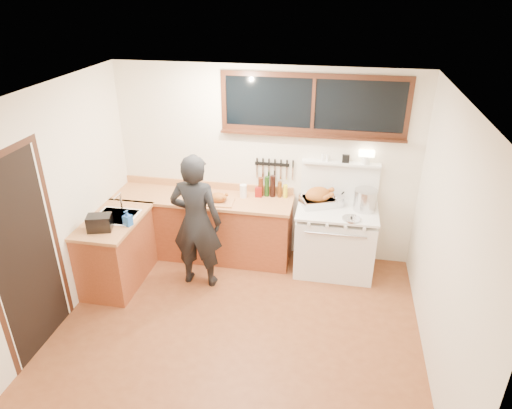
% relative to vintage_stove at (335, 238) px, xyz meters
% --- Properties ---
extents(ground_plane, '(4.00, 3.50, 0.02)m').
position_rel_vintage_stove_xyz_m(ground_plane, '(-1.00, -1.41, -0.48)').
color(ground_plane, brown).
extents(room_shell, '(4.10, 3.60, 2.65)m').
position_rel_vintage_stove_xyz_m(room_shell, '(-1.00, -1.41, 1.18)').
color(room_shell, '#EEE4CE').
rests_on(room_shell, ground).
extents(counter_back, '(2.44, 0.64, 1.00)m').
position_rel_vintage_stove_xyz_m(counter_back, '(-1.80, 0.04, -0.01)').
color(counter_back, brown).
rests_on(counter_back, ground).
extents(counter_left, '(0.64, 1.09, 0.90)m').
position_rel_vintage_stove_xyz_m(counter_left, '(-2.70, -0.79, -0.02)').
color(counter_left, brown).
rests_on(counter_left, ground).
extents(sink_unit, '(0.50, 0.45, 0.37)m').
position_rel_vintage_stove_xyz_m(sink_unit, '(-2.68, -0.71, 0.38)').
color(sink_unit, white).
rests_on(sink_unit, counter_left).
extents(vintage_stove, '(1.02, 0.74, 1.60)m').
position_rel_vintage_stove_xyz_m(vintage_stove, '(0.00, 0.00, 0.00)').
color(vintage_stove, white).
rests_on(vintage_stove, ground).
extents(back_window, '(2.32, 0.13, 0.77)m').
position_rel_vintage_stove_xyz_m(back_window, '(-0.40, 0.31, 1.60)').
color(back_window, black).
rests_on(back_window, room_shell).
extents(left_doorway, '(0.02, 1.04, 2.17)m').
position_rel_vintage_stove_xyz_m(left_doorway, '(-2.99, -1.96, 0.62)').
color(left_doorway, black).
rests_on(left_doorway, ground).
extents(knife_strip, '(0.52, 0.03, 0.28)m').
position_rel_vintage_stove_xyz_m(knife_strip, '(-0.88, 0.32, 0.84)').
color(knife_strip, black).
rests_on(knife_strip, room_shell).
extents(man, '(0.64, 0.43, 1.74)m').
position_rel_vintage_stove_xyz_m(man, '(-1.68, -0.61, 0.40)').
color(man, black).
rests_on(man, ground).
extents(soap_bottle, '(0.11, 0.11, 0.20)m').
position_rel_vintage_stove_xyz_m(soap_bottle, '(-2.43, -0.89, 0.53)').
color(soap_bottle, '#2359B0').
rests_on(soap_bottle, counter_left).
extents(toaster, '(0.31, 0.26, 0.19)m').
position_rel_vintage_stove_xyz_m(toaster, '(-2.70, -1.06, 0.53)').
color(toaster, black).
rests_on(toaster, counter_left).
extents(cutting_board, '(0.41, 0.32, 0.14)m').
position_rel_vintage_stove_xyz_m(cutting_board, '(-1.53, -0.10, 0.49)').
color(cutting_board, '#C3824D').
rests_on(cutting_board, counter_back).
extents(roast_turkey, '(0.51, 0.45, 0.24)m').
position_rel_vintage_stove_xyz_m(roast_turkey, '(-0.26, 0.07, 0.53)').
color(roast_turkey, silver).
rests_on(roast_turkey, vintage_stove).
extents(stockpot, '(0.31, 0.31, 0.27)m').
position_rel_vintage_stove_xyz_m(stockpot, '(0.33, 0.05, 0.57)').
color(stockpot, silver).
rests_on(stockpot, vintage_stove).
extents(saucepan, '(0.21, 0.30, 0.13)m').
position_rel_vintage_stove_xyz_m(saucepan, '(0.00, 0.11, 0.49)').
color(saucepan, silver).
rests_on(saucepan, vintage_stove).
extents(pot_lid, '(0.26, 0.26, 0.04)m').
position_rel_vintage_stove_xyz_m(pot_lid, '(0.17, -0.26, 0.44)').
color(pot_lid, silver).
rests_on(pot_lid, vintage_stove).
extents(coffee_tin, '(0.09, 0.08, 0.13)m').
position_rel_vintage_stove_xyz_m(coffee_tin, '(-1.06, 0.18, 0.50)').
color(coffee_tin, maroon).
rests_on(coffee_tin, counter_back).
extents(pitcher, '(0.12, 0.12, 0.18)m').
position_rel_vintage_stove_xyz_m(pitcher, '(-1.25, 0.13, 0.52)').
color(pitcher, white).
rests_on(pitcher, counter_back).
extents(bottle_cluster, '(0.40, 0.07, 0.30)m').
position_rel_vintage_stove_xyz_m(bottle_cluster, '(-0.89, 0.22, 0.56)').
color(bottle_cluster, black).
rests_on(bottle_cluster, counter_back).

